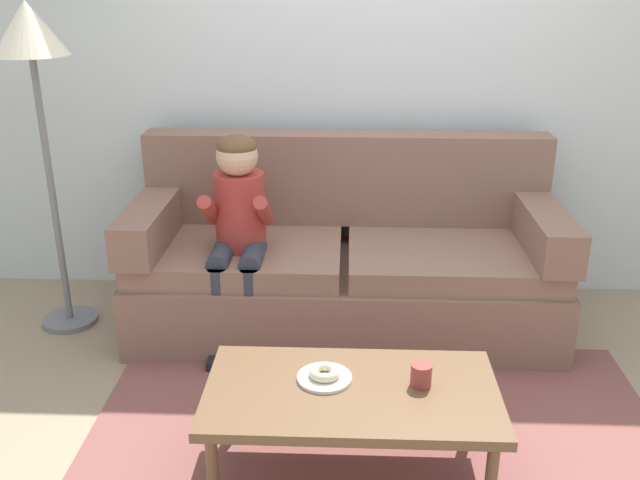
{
  "coord_description": "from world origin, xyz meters",
  "views": [
    {
      "loc": [
        -0.14,
        -2.66,
        1.86
      ],
      "look_at": [
        -0.27,
        0.45,
        0.65
      ],
      "focal_mm": 39.14,
      "sensor_mm": 36.0,
      "label": 1
    }
  ],
  "objects": [
    {
      "name": "plate",
      "position": [
        -0.22,
        -0.38,
        0.41
      ],
      "size": [
        0.21,
        0.21,
        0.01
      ],
      "primitive_type": "cylinder",
      "color": "white",
      "rests_on": "coffee_table"
    },
    {
      "name": "floor_lamp",
      "position": [
        -1.69,
        0.78,
        1.45
      ],
      "size": [
        0.37,
        0.37,
        1.73
      ],
      "color": "slate",
      "rests_on": "ground"
    },
    {
      "name": "coffee_table",
      "position": [
        -0.11,
        -0.44,
        0.36
      ],
      "size": [
        1.1,
        0.59,
        0.4
      ],
      "color": "brown",
      "rests_on": "ground"
    },
    {
      "name": "toy_controller",
      "position": [
        0.45,
        0.05,
        0.03
      ],
      "size": [
        0.23,
        0.09,
        0.05
      ],
      "rotation": [
        0.0,
        0.0,
        0.29
      ],
      "color": "gold",
      "rests_on": "ground"
    },
    {
      "name": "person_child",
      "position": [
        -0.69,
        0.64,
        0.67
      ],
      "size": [
        0.34,
        0.58,
        1.1
      ],
      "color": "#AD3833",
      "rests_on": "ground"
    },
    {
      "name": "ground",
      "position": [
        0.0,
        0.0,
        0.0
      ],
      "size": [
        10.0,
        10.0,
        0.0
      ],
      "primitive_type": "plane",
      "color": "#9E896B"
    },
    {
      "name": "mug",
      "position": [
        0.15,
        -0.41,
        0.45
      ],
      "size": [
        0.08,
        0.08,
        0.09
      ],
      "primitive_type": "cylinder",
      "color": "#993D38",
      "rests_on": "coffee_table"
    },
    {
      "name": "area_rug",
      "position": [
        0.0,
        -0.25,
        0.01
      ],
      "size": [
        2.46,
        1.64,
        0.01
      ],
      "primitive_type": "cube",
      "color": "brown",
      "rests_on": "ground"
    },
    {
      "name": "couch",
      "position": [
        -0.15,
        0.86,
        0.36
      ],
      "size": [
        2.26,
        0.9,
        1.01
      ],
      "color": "#846051",
      "rests_on": "ground"
    },
    {
      "name": "wall_back",
      "position": [
        0.0,
        1.4,
        1.4
      ],
      "size": [
        8.0,
        0.1,
        2.8
      ],
      "primitive_type": "cube",
      "color": "silver",
      "rests_on": "ground"
    },
    {
      "name": "donut",
      "position": [
        -0.22,
        -0.38,
        0.44
      ],
      "size": [
        0.17,
        0.17,
        0.04
      ],
      "primitive_type": "torus",
      "rotation": [
        0.0,
        0.0,
        2.2
      ],
      "color": "beige",
      "rests_on": "plate"
    }
  ]
}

